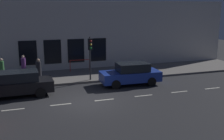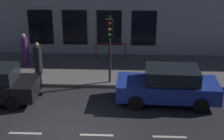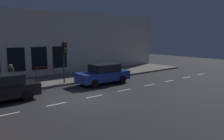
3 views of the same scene
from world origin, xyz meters
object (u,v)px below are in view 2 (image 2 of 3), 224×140
at_px(parked_car_0, 168,85).
at_px(pedestrian_0, 25,51).
at_px(pedestrian_2, 38,60).
at_px(traffic_light, 110,36).

bearing_deg(parked_car_0, pedestrian_0, 64.75).
bearing_deg(parked_car_0, pedestrian_2, 69.97).
relative_size(parked_car_0, pedestrian_2, 2.59).
bearing_deg(traffic_light, pedestrian_2, 74.96).
height_order(parked_car_0, pedestrian_2, pedestrian_2).
height_order(parked_car_0, pedestrian_0, pedestrian_0).
bearing_deg(pedestrian_0, pedestrian_2, 161.52).
bearing_deg(traffic_light, parked_car_0, -121.35).
relative_size(traffic_light, parked_car_0, 0.74).
height_order(pedestrian_0, pedestrian_2, pedestrian_0).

